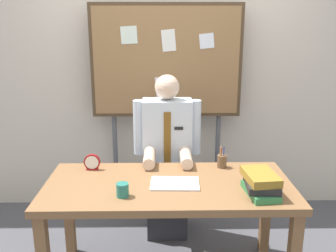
# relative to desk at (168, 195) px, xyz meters

# --- Properties ---
(back_wall) EXTENTS (6.40, 0.08, 2.70)m
(back_wall) POSITION_rel_desk_xyz_m (0.00, 1.24, 0.70)
(back_wall) COLOR beige
(back_wall) RESTS_ON ground_plane
(desk) EXTENTS (1.67, 0.77, 0.75)m
(desk) POSITION_rel_desk_xyz_m (0.00, 0.00, 0.00)
(desk) COLOR brown
(desk) RESTS_ON ground_plane
(person) EXTENTS (0.55, 0.56, 1.40)m
(person) POSITION_rel_desk_xyz_m (0.00, 0.61, -0.01)
(person) COLOR #2D2D33
(person) RESTS_ON ground_plane
(bulletin_board) EXTENTS (1.35, 0.09, 1.96)m
(bulletin_board) POSITION_rel_desk_xyz_m (-0.00, 1.04, 0.78)
(bulletin_board) COLOR #4C3823
(bulletin_board) RESTS_ON ground_plane
(book_stack) EXTENTS (0.22, 0.32, 0.14)m
(book_stack) POSITION_rel_desk_xyz_m (0.58, -0.17, 0.16)
(book_stack) COLOR #337F47
(book_stack) RESTS_ON desk
(open_notebook) EXTENTS (0.33, 0.23, 0.01)m
(open_notebook) POSITION_rel_desk_xyz_m (0.04, -0.02, 0.10)
(open_notebook) COLOR white
(open_notebook) RESTS_ON desk
(desk_clock) EXTENTS (0.12, 0.04, 0.12)m
(desk_clock) POSITION_rel_desk_xyz_m (-0.56, 0.25, 0.14)
(desk_clock) COLOR maroon
(desk_clock) RESTS_ON desk
(coffee_mug) EXTENTS (0.08, 0.08, 0.09)m
(coffee_mug) POSITION_rel_desk_xyz_m (-0.29, -0.19, 0.13)
(coffee_mug) COLOR #267266
(coffee_mug) RESTS_ON desk
(pen_holder) EXTENTS (0.07, 0.07, 0.16)m
(pen_holder) POSITION_rel_desk_xyz_m (0.41, 0.28, 0.14)
(pen_holder) COLOR brown
(pen_holder) RESTS_ON desk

